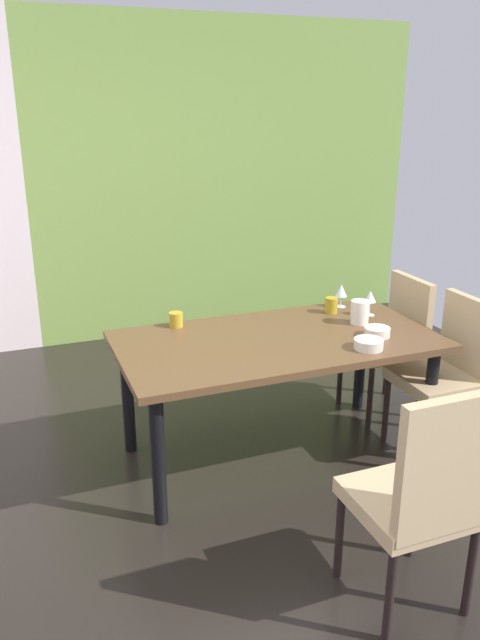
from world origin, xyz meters
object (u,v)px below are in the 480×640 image
dining_table (277,352)px  serving_bowl_left (377,332)px  chair_head_near (423,493)px  wine_glass_south (370,297)px  cup_right (176,320)px  cup_corner (331,305)px  pitcher_near_shelf (360,312)px  chair_right_near (448,367)px  wine_glass_near_window (341,291)px  chair_right_far (392,336)px  serving_bowl_rear (369,344)px

dining_table → serving_bowl_left: 0.57m
chair_head_near → wine_glass_south: bearing=65.6°
chair_head_near → cup_right: size_ratio=11.85×
cup_corner → pitcher_near_shelf: size_ratio=0.68×
dining_table → wine_glass_south: (0.69, 0.16, 0.20)m
chair_right_near → wine_glass_near_window: 0.80m
chair_right_far → pitcher_near_shelf: 0.56m
dining_table → cup_corner: cup_corner is taller
wine_glass_south → serving_bowl_left: bearing=-115.4°
dining_table → pitcher_near_shelf: (0.55, 0.05, 0.16)m
serving_bowl_rear → cup_right: (-0.86, 0.71, 0.02)m
wine_glass_near_window → chair_right_far: bearing=-13.6°
chair_right_near → cup_corner: size_ratio=9.69×
chair_right_near → cup_right: 1.61m
dining_table → pitcher_near_shelf: bearing=4.7°
wine_glass_south → serving_bowl_rear: size_ratio=1.00×
wine_glass_near_window → pitcher_near_shelf: size_ratio=1.05×
serving_bowl_rear → cup_corner: 0.62m
wine_glass_south → chair_right_near: bearing=-57.6°
chair_right_near → cup_corner: (-0.47, 0.56, 0.26)m
chair_head_near → serving_bowl_rear: 1.06m
wine_glass_south → wine_glass_near_window: wine_glass_south is taller
chair_head_near → cup_right: bearing=106.8°
chair_right_far → chair_head_near: size_ratio=0.90×
serving_bowl_rear → cup_corner: (0.11, 0.61, 0.02)m
dining_table → chair_head_near: chair_head_near is taller
dining_table → serving_bowl_rear: bearing=-40.0°
chair_right_near → cup_right: chair_right_near is taller
chair_right_far → cup_right: 1.47m
wine_glass_south → pitcher_near_shelf: size_ratio=1.10×
wine_glass_south → serving_bowl_left: (-0.16, -0.33, -0.09)m
cup_corner → serving_bowl_rear: bearing=-100.3°
serving_bowl_rear → serving_bowl_left: bearing=44.8°
wine_glass_south → cup_corner: bearing=146.4°
chair_right_near → serving_bowl_left: 0.51m
wine_glass_south → cup_right: wine_glass_south is taller
serving_bowl_rear → pitcher_near_shelf: (0.17, 0.37, 0.05)m
cup_right → chair_right_near: bearing=-24.8°
chair_right_near → chair_head_near: size_ratio=0.92×
dining_table → serving_bowl_left: serving_bowl_left is taller
dining_table → wine_glass_south: bearing=12.7°
chair_right_far → wine_glass_south: chair_right_far is taller
wine_glass_south → chair_head_near: bearing=-114.4°
serving_bowl_left → cup_corner: size_ratio=1.49×
serving_bowl_rear → dining_table: bearing=140.0°
chair_head_near → chair_right_far: bearing=59.4°
chair_right_far → chair_right_near: chair_right_near is taller
serving_bowl_rear → cup_right: 1.11m
chair_right_near → serving_bowl_rear: (-0.58, -0.04, 0.24)m
chair_right_near → wine_glass_south: 0.61m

